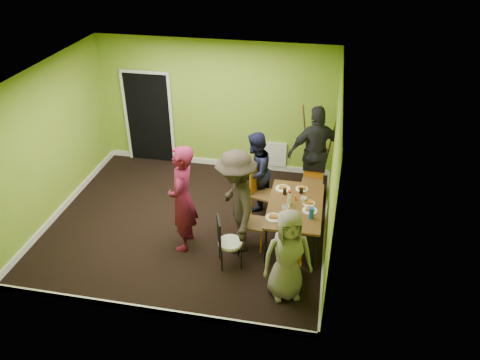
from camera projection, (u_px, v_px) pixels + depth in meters
The scene contains 28 objects.
ground at pixel (189, 222), 8.66m from camera, with size 5.00×5.00×0.00m, color black.
room_walls at pixel (185, 175), 8.19m from camera, with size 5.04×4.54×2.82m.
dining_table at pixel (295, 207), 7.85m from camera, with size 0.90×1.50×0.75m.
chair_left_far at pixel (260, 189), 8.61m from camera, with size 0.51×0.51×0.99m.
chair_left_near at pixel (249, 217), 7.83m from camera, with size 0.44×0.44×1.00m.
chair_back_end at pixel (314, 167), 8.98m from camera, with size 0.43×0.51×1.03m.
chair_front_end at pixel (289, 257), 7.05m from camera, with size 0.40×0.40×0.89m.
chair_bentwood at pixel (226, 239), 7.43m from camera, with size 0.45×0.45×0.90m.
easel at pixel (318, 147), 9.29m from camera, with size 0.73×0.69×1.83m.
plate_near_left at pixel (283, 188), 8.25m from camera, with size 0.26×0.26×0.01m, color white.
plate_near_right at pixel (273, 218), 7.50m from camera, with size 0.26×0.26×0.01m, color white.
plate_far_back at pixel (302, 189), 8.24m from camera, with size 0.22×0.22×0.01m, color white.
plate_far_front at pixel (290, 221), 7.43m from camera, with size 0.25×0.25×0.01m, color white.
plate_wall_back at pixel (309, 203), 7.85m from camera, with size 0.21×0.21×0.01m, color white.
plate_wall_front at pixel (310, 210), 7.67m from camera, with size 0.25×0.25×0.01m, color white.
thermos at pixel (289, 198), 7.77m from camera, with size 0.07×0.07×0.24m, color white.
blue_bottle at pixel (311, 213), 7.45m from camera, with size 0.08×0.08×0.19m, color #1648AC.
orange_bottle at pixel (295, 198), 7.92m from camera, with size 0.04×0.04×0.09m, color orange.
glass_mid at pixel (285, 192), 8.07m from camera, with size 0.06×0.06×0.10m, color black.
glass_back at pixel (301, 191), 8.11m from camera, with size 0.07×0.07×0.09m, color black.
glass_front at pixel (296, 219), 7.39m from camera, with size 0.06×0.06×0.09m, color black.
cup_a at pixel (286, 209), 7.64m from camera, with size 0.13×0.13×0.10m, color white.
cup_b at pixel (303, 200), 7.86m from camera, with size 0.10×0.10×0.10m, color white.
person_standing at pixel (182, 199), 7.62m from camera, with size 0.69×0.45×1.89m, color maroon.
person_left_far at pixel (255, 172), 8.70m from camera, with size 0.76×0.59×1.56m, color #151735.
person_left_near at pixel (236, 203), 7.57m from camera, with size 1.19×0.68×1.84m, color black.
person_back_end at pixel (316, 152), 9.02m from camera, with size 1.11×0.46×1.89m, color black.
person_front_end at pixel (288, 255), 6.72m from camera, with size 0.73×0.47×1.49m, color gray.
Camera 1 is at (2.27, -6.69, 5.15)m, focal length 35.00 mm.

